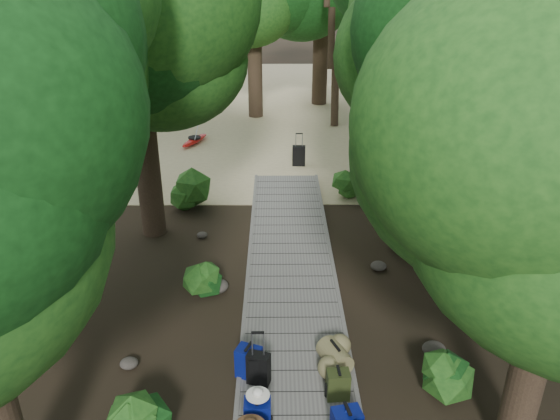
{
  "coord_description": "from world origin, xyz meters",
  "views": [
    {
      "loc": [
        -0.33,
        -9.24,
        6.56
      ],
      "look_at": [
        -0.24,
        2.56,
        1.0
      ],
      "focal_mm": 35.0,
      "sensor_mm": 36.0,
      "label": 1
    }
  ],
  "objects_px": {
    "suitcase_on_boardwalk": "(259,369)",
    "lone_suitcase_on_sand": "(299,156)",
    "backpack_left_c": "(258,417)",
    "kayak": "(195,139)",
    "backpack_right_d": "(338,383)",
    "backpack_left_d": "(249,361)",
    "duffel_right_khaki": "(335,356)",
    "sun_lounger": "(374,140)"
  },
  "relations": [
    {
      "from": "backpack_left_c",
      "to": "suitcase_on_boardwalk",
      "type": "relative_size",
      "value": 1.24
    },
    {
      "from": "lone_suitcase_on_sand",
      "to": "kayak",
      "type": "distance_m",
      "value": 4.52
    },
    {
      "from": "backpack_right_d",
      "to": "suitcase_on_boardwalk",
      "type": "xyz_separation_m",
      "value": [
        -1.27,
        0.33,
        0.01
      ]
    },
    {
      "from": "sun_lounger",
      "to": "backpack_left_d",
      "type": "bearing_deg",
      "value": -121.03
    },
    {
      "from": "duffel_right_khaki",
      "to": "suitcase_on_boardwalk",
      "type": "relative_size",
      "value": 1.08
    },
    {
      "from": "backpack_right_d",
      "to": "sun_lounger",
      "type": "bearing_deg",
      "value": 74.24
    },
    {
      "from": "backpack_right_d",
      "to": "kayak",
      "type": "xyz_separation_m",
      "value": [
        -4.05,
        13.19,
        -0.2
      ]
    },
    {
      "from": "backpack_right_d",
      "to": "kayak",
      "type": "distance_m",
      "value": 13.8
    },
    {
      "from": "backpack_left_d",
      "to": "sun_lounger",
      "type": "bearing_deg",
      "value": 92.96
    },
    {
      "from": "duffel_right_khaki",
      "to": "suitcase_on_boardwalk",
      "type": "bearing_deg",
      "value": 174.53
    },
    {
      "from": "backpack_left_c",
      "to": "backpack_left_d",
      "type": "bearing_deg",
      "value": 98.19
    },
    {
      "from": "backpack_left_d",
      "to": "duffel_right_khaki",
      "type": "bearing_deg",
      "value": 30.02
    },
    {
      "from": "backpack_right_d",
      "to": "kayak",
      "type": "height_order",
      "value": "backpack_right_d"
    },
    {
      "from": "backpack_right_d",
      "to": "duffel_right_khaki",
      "type": "distance_m",
      "value": 0.73
    },
    {
      "from": "backpack_right_d",
      "to": "duffel_right_khaki",
      "type": "relative_size",
      "value": 0.88
    },
    {
      "from": "backpack_right_d",
      "to": "backpack_left_d",
      "type": "bearing_deg",
      "value": 156.62
    },
    {
      "from": "suitcase_on_boardwalk",
      "to": "sun_lounger",
      "type": "relative_size",
      "value": 0.32
    },
    {
      "from": "duffel_right_khaki",
      "to": "lone_suitcase_on_sand",
      "type": "height_order",
      "value": "lone_suitcase_on_sand"
    },
    {
      "from": "suitcase_on_boardwalk",
      "to": "lone_suitcase_on_sand",
      "type": "height_order",
      "value": "lone_suitcase_on_sand"
    },
    {
      "from": "suitcase_on_boardwalk",
      "to": "kayak",
      "type": "bearing_deg",
      "value": 120.25
    },
    {
      "from": "backpack_right_d",
      "to": "kayak",
      "type": "relative_size",
      "value": 0.16
    },
    {
      "from": "kayak",
      "to": "suitcase_on_boardwalk",
      "type": "bearing_deg",
      "value": -56.45
    },
    {
      "from": "kayak",
      "to": "backpack_right_d",
      "type": "bearing_deg",
      "value": -51.58
    },
    {
      "from": "duffel_right_khaki",
      "to": "suitcase_on_boardwalk",
      "type": "height_order",
      "value": "suitcase_on_boardwalk"
    },
    {
      "from": "duffel_right_khaki",
      "to": "lone_suitcase_on_sand",
      "type": "distance_m",
      "value": 10.11
    },
    {
      "from": "backpack_right_d",
      "to": "duffel_right_khaki",
      "type": "height_order",
      "value": "backpack_right_d"
    },
    {
      "from": "suitcase_on_boardwalk",
      "to": "lone_suitcase_on_sand",
      "type": "bearing_deg",
      "value": 102.21
    },
    {
      "from": "duffel_right_khaki",
      "to": "sun_lounger",
      "type": "distance_m",
      "value": 12.21
    },
    {
      "from": "backpack_left_d",
      "to": "backpack_left_c",
      "type": "bearing_deg",
      "value": -60.17
    },
    {
      "from": "backpack_left_d",
      "to": "lone_suitcase_on_sand",
      "type": "distance_m",
      "value": 10.4
    },
    {
      "from": "backpack_left_d",
      "to": "suitcase_on_boardwalk",
      "type": "height_order",
      "value": "backpack_left_d"
    },
    {
      "from": "backpack_right_d",
      "to": "backpack_left_c",
      "type": "bearing_deg",
      "value": -152.76
    },
    {
      "from": "backpack_left_d",
      "to": "kayak",
      "type": "xyz_separation_m",
      "value": [
        -2.61,
        12.68,
        -0.23
      ]
    },
    {
      "from": "suitcase_on_boardwalk",
      "to": "lone_suitcase_on_sand",
      "type": "xyz_separation_m",
      "value": [
        1.08,
        10.5,
        -0.05
      ]
    },
    {
      "from": "backpack_left_c",
      "to": "backpack_right_d",
      "type": "height_order",
      "value": "backpack_left_c"
    },
    {
      "from": "duffel_right_khaki",
      "to": "suitcase_on_boardwalk",
      "type": "distance_m",
      "value": 1.35
    },
    {
      "from": "backpack_left_c",
      "to": "kayak",
      "type": "relative_size",
      "value": 0.21
    },
    {
      "from": "suitcase_on_boardwalk",
      "to": "backpack_left_c",
      "type": "bearing_deg",
      "value": -71.05
    },
    {
      "from": "backpack_right_d",
      "to": "kayak",
      "type": "bearing_deg",
      "value": 103.16
    },
    {
      "from": "backpack_left_c",
      "to": "lone_suitcase_on_sand",
      "type": "distance_m",
      "value": 11.64
    },
    {
      "from": "backpack_left_c",
      "to": "lone_suitcase_on_sand",
      "type": "xyz_separation_m",
      "value": [
        1.06,
        11.59,
        -0.12
      ]
    },
    {
      "from": "backpack_left_c",
      "to": "backpack_right_d",
      "type": "relative_size",
      "value": 1.3
    }
  ]
}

